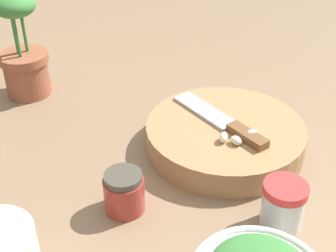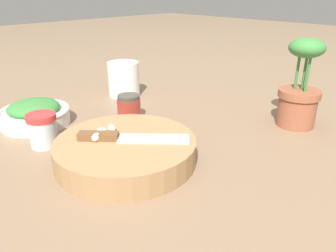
{
  "view_description": "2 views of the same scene",
  "coord_description": "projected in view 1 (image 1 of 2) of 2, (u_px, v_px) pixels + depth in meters",
  "views": [
    {
      "loc": [
        -0.65,
        -0.08,
        0.46
      ],
      "look_at": [
        -0.04,
        -0.01,
        0.04
      ],
      "focal_mm": 50.0,
      "sensor_mm": 36.0,
      "label": 1
    },
    {
      "loc": [
        0.41,
        -0.42,
        0.3
      ],
      "look_at": [
        0.01,
        -0.03,
        0.06
      ],
      "focal_mm": 35.0,
      "sensor_mm": 36.0,
      "label": 2
    }
  ],
  "objects": [
    {
      "name": "ground_plane",
      "position": [
        167.0,
        136.0,
        0.8
      ],
      "size": [
        5.0,
        5.0,
        0.0
      ],
      "primitive_type": "plane",
      "color": "#7F664C"
    },
    {
      "name": "garlic_cloves",
      "position": [
        238.0,
        137.0,
        0.71
      ],
      "size": [
        0.04,
        0.06,
        0.02
      ],
      "color": "#F0E3CE",
      "rests_on": "cutting_board"
    },
    {
      "name": "spice_jar",
      "position": [
        283.0,
        205.0,
        0.61
      ],
      "size": [
        0.06,
        0.06,
        0.07
      ],
      "color": "silver",
      "rests_on": "ground_plane"
    },
    {
      "name": "honey_jar",
      "position": [
        124.0,
        192.0,
        0.64
      ],
      "size": [
        0.06,
        0.06,
        0.06
      ],
      "color": "#9E3328",
      "rests_on": "ground_plane"
    },
    {
      "name": "chef_knife",
      "position": [
        224.0,
        122.0,
        0.75
      ],
      "size": [
        0.16,
        0.16,
        0.01
      ],
      "rotation": [
        0.0,
        0.0,
        5.47
      ],
      "color": "brown",
      "rests_on": "cutting_board"
    },
    {
      "name": "potted_herb",
      "position": [
        23.0,
        55.0,
        0.88
      ],
      "size": [
        0.09,
        0.09,
        0.2
      ],
      "color": "#935138",
      "rests_on": "ground_plane"
    },
    {
      "name": "cutting_board",
      "position": [
        225.0,
        136.0,
        0.76
      ],
      "size": [
        0.26,
        0.26,
        0.04
      ],
      "color": "#9E754C",
      "rests_on": "ground_plane"
    }
  ]
}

